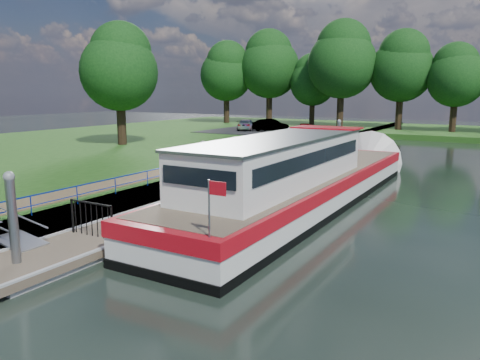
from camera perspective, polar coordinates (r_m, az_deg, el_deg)
The scene contains 16 objects.
ground at distance 14.82m, azimuth -23.81°, elevation -10.04°, with size 160.00×160.00×0.00m, color black.
riverbank at distance 37.62m, azimuth -21.62°, elevation 2.90°, with size 32.00×90.00×0.78m, color #1F4B15.
bank_edge at distance 27.27m, azimuth -1.08°, elevation 0.94°, with size 1.10×90.00×0.78m, color #473D2D.
footpath at distance 22.87m, azimuth -14.29°, elevation -0.24°, with size 1.60×40.00×0.05m, color brown.
carpark at distance 51.30m, azimuth 4.29°, elevation 5.99°, with size 14.00×12.00×0.06m, color black.
blue_fence at distance 18.31m, azimuth -21.64°, elevation -1.73°, with size 0.04×18.04×0.72m.
pontoon at distance 24.35m, azimuth 1.59°, elevation -0.74°, with size 2.50×30.00×0.56m.
mooring_piles at distance 24.15m, azimuth 1.61°, elevation 1.81°, with size 0.30×27.30×3.55m.
gangway at distance 16.36m, azimuth -26.40°, elevation -6.02°, with size 2.58×1.00×0.92m.
gate_panel at distance 15.78m, azimuth -17.67°, elevation -4.00°, with size 1.85×0.05×1.15m.
barge at distance 21.36m, azimuth 8.19°, elevation 0.01°, with size 4.36×21.15×4.78m.
horizon_trees at distance 58.17m, azimuth 17.80°, elevation 13.12°, with size 54.38×10.03×12.87m.
bank_tree_a at distance 39.28m, azimuth -14.46°, elevation 13.32°, with size 6.12×6.12×9.72m.
car_a at distance 46.63m, azimuth 7.89°, elevation 6.19°, with size 1.36×3.39×1.16m, color #999999.
car_b at distance 49.87m, azimuth 3.73°, elevation 6.66°, with size 1.40×4.01×1.32m, color #999999.
car_c at distance 51.87m, azimuth 0.79°, elevation 6.75°, with size 1.64×4.02×1.17m, color #999999.
Camera 1 is at (11.47, -7.92, 5.03)m, focal length 35.00 mm.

